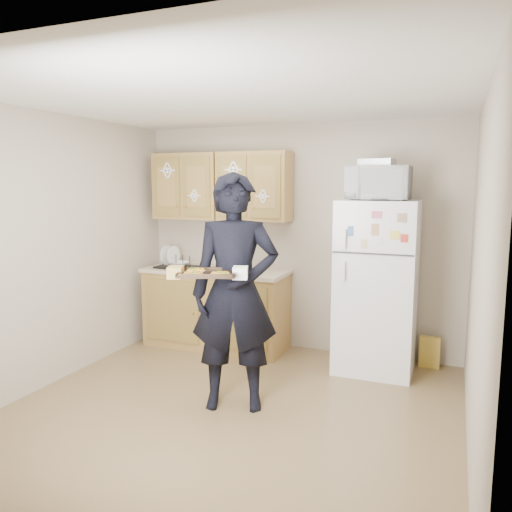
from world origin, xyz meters
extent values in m
plane|color=brown|center=(0.00, 0.00, 0.00)|extent=(3.60, 3.60, 0.00)
plane|color=white|center=(0.00, 0.00, 2.50)|extent=(3.60, 3.60, 0.00)
cube|color=#AA9E8A|center=(0.00, 1.80, 1.25)|extent=(3.60, 0.04, 2.50)
cube|color=#AA9E8A|center=(0.00, -1.80, 1.25)|extent=(3.60, 0.04, 2.50)
cube|color=#AA9E8A|center=(-1.80, 0.00, 1.25)|extent=(0.04, 3.60, 2.50)
cube|color=#AA9E8A|center=(1.80, 0.00, 1.25)|extent=(0.04, 3.60, 2.50)
cube|color=white|center=(0.95, 1.43, 0.85)|extent=(0.75, 0.70, 1.70)
cube|color=olive|center=(-0.85, 1.48, 0.43)|extent=(1.60, 0.60, 0.86)
cube|color=tan|center=(-0.85, 1.48, 0.88)|extent=(1.64, 0.64, 0.04)
cube|color=olive|center=(-1.25, 1.61, 1.83)|extent=(0.80, 0.33, 0.75)
cube|color=olive|center=(-0.43, 1.61, 1.83)|extent=(0.80, 0.33, 0.75)
cube|color=#EEDE54|center=(1.47, 1.67, 0.16)|extent=(0.20, 0.07, 0.32)
imported|color=black|center=(0.00, 0.13, 0.97)|extent=(0.83, 0.68, 1.95)
cube|color=black|center=(-0.10, -0.15, 1.17)|extent=(0.52, 0.45, 0.04)
cylinder|color=yellow|center=(-0.17, -0.26, 1.19)|extent=(0.15, 0.15, 0.02)
cylinder|color=yellow|center=(0.02, -0.19, 1.19)|extent=(0.15, 0.15, 0.02)
cylinder|color=yellow|center=(-0.22, -0.12, 1.19)|extent=(0.15, 0.15, 0.02)
imported|color=white|center=(0.94, 1.38, 1.86)|extent=(0.59, 0.40, 0.32)
cube|color=silver|center=(0.92, 1.41, 2.06)|extent=(0.35, 0.27, 0.07)
cube|color=black|center=(-1.32, 1.40, 0.98)|extent=(0.44, 0.35, 0.17)
imported|color=silver|center=(-1.27, 1.40, 0.95)|extent=(0.24, 0.24, 0.05)
imported|color=white|center=(-0.42, 1.35, 1.00)|extent=(0.10, 0.10, 0.20)
camera|label=1|loc=(1.64, -3.51, 1.85)|focal=35.00mm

